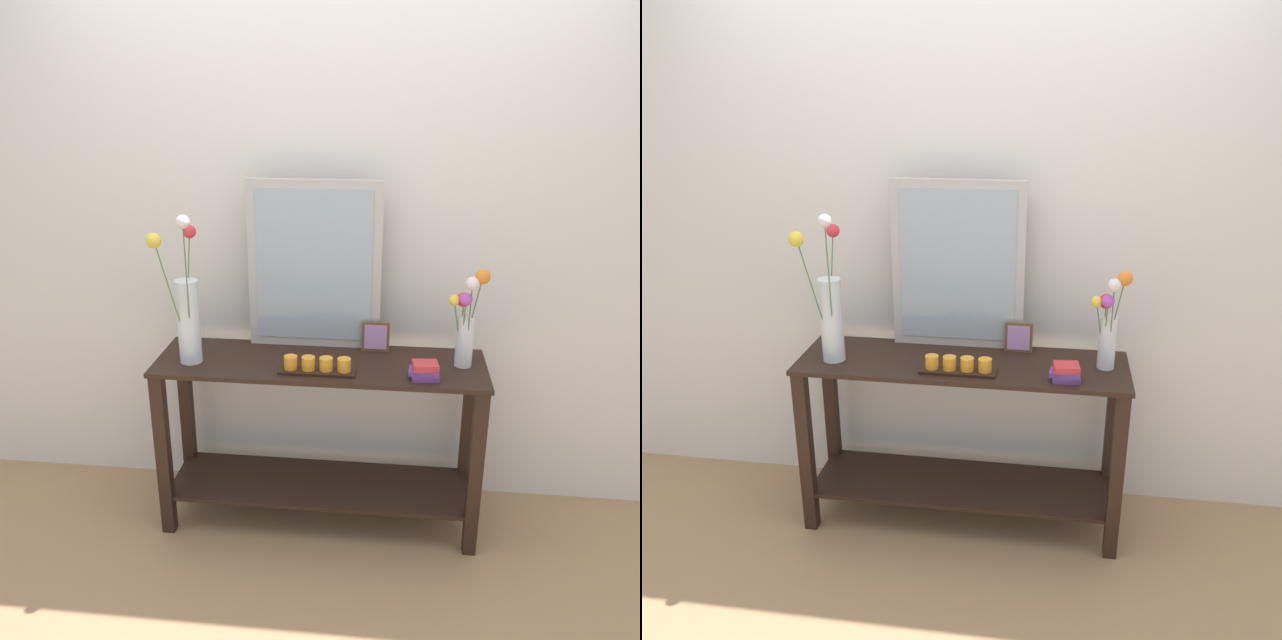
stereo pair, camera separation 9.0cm
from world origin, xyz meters
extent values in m
cube|color=#A87F56|center=(0.00, 0.00, -0.01)|extent=(7.00, 6.00, 0.02)
cube|color=silver|center=(0.00, 0.33, 1.35)|extent=(6.40, 0.08, 2.70)
cube|color=black|center=(0.00, 0.00, 0.79)|extent=(1.42, 0.42, 0.02)
cube|color=black|center=(0.00, 0.00, 0.18)|extent=(1.36, 0.38, 0.02)
cube|color=black|center=(-0.67, -0.17, 0.39)|extent=(0.06, 0.06, 0.78)
cube|color=black|center=(0.67, -0.17, 0.39)|extent=(0.06, 0.06, 0.78)
cube|color=black|center=(-0.67, 0.17, 0.39)|extent=(0.06, 0.06, 0.78)
cube|color=black|center=(0.67, 0.17, 0.39)|extent=(0.06, 0.06, 0.78)
cube|color=#B7B2AD|center=(-0.05, 0.18, 1.17)|extent=(0.59, 0.03, 0.75)
cube|color=#9EADB7|center=(-0.05, 0.17, 1.17)|extent=(0.51, 0.00, 0.67)
cylinder|color=silver|center=(-0.55, -0.06, 0.98)|extent=(0.10, 0.10, 0.36)
cylinder|color=#4C753D|center=(-0.59, -0.12, 1.08)|extent=(0.09, 0.11, 0.54)
sphere|color=yellow|center=(-0.63, -0.17, 1.35)|extent=(0.06, 0.06, 0.06)
cylinder|color=#4C753D|center=(-0.53, -0.12, 1.12)|extent=(0.04, 0.11, 0.61)
sphere|color=silver|center=(-0.51, -0.18, 1.43)|extent=(0.05, 0.05, 0.05)
cylinder|color=#4C753D|center=(-0.56, -0.03, 1.08)|extent=(0.03, 0.08, 0.53)
sphere|color=red|center=(-0.54, 0.01, 1.35)|extent=(0.06, 0.06, 0.06)
cylinder|color=silver|center=(0.61, 0.03, 0.91)|extent=(0.07, 0.07, 0.23)
cylinder|color=#4C753D|center=(0.58, 0.01, 0.96)|extent=(0.06, 0.05, 0.28)
sphere|color=yellow|center=(0.55, -0.01, 1.10)|extent=(0.05, 0.05, 0.05)
cylinder|color=#4C753D|center=(0.61, -0.01, 1.00)|extent=(0.01, 0.05, 0.36)
sphere|color=silver|center=(0.61, -0.04, 1.18)|extent=(0.05, 0.05, 0.05)
cylinder|color=#4C753D|center=(0.59, 0.03, 0.95)|extent=(0.01, 0.01, 0.27)
sphere|color=red|center=(0.59, 0.03, 1.09)|extent=(0.06, 0.06, 0.06)
cylinder|color=#4C753D|center=(0.59, 0.00, 0.96)|extent=(0.01, 0.07, 0.29)
sphere|color=#B24CB7|center=(0.59, -0.03, 1.11)|extent=(0.05, 0.05, 0.05)
cylinder|color=#4C753D|center=(0.62, 0.00, 1.01)|extent=(0.06, 0.05, 0.39)
sphere|color=orange|center=(0.65, -0.02, 1.20)|extent=(0.06, 0.06, 0.06)
cube|color=black|center=(0.00, -0.11, 0.80)|extent=(0.32, 0.09, 0.01)
cylinder|color=orange|center=(-0.11, -0.11, 0.84)|extent=(0.06, 0.06, 0.05)
cylinder|color=orange|center=(-0.04, -0.11, 0.84)|extent=(0.06, 0.06, 0.05)
cylinder|color=orange|center=(0.04, -0.11, 0.84)|extent=(0.06, 0.06, 0.05)
cylinder|color=orange|center=(0.11, -0.11, 0.84)|extent=(0.06, 0.06, 0.05)
cube|color=brown|center=(0.23, 0.14, 0.87)|extent=(0.12, 0.01, 0.14)
cube|color=#BB86C4|center=(0.23, 0.14, 0.87)|extent=(0.10, 0.00, 0.11)
cube|color=#663884|center=(0.44, -0.13, 0.81)|extent=(0.12, 0.09, 0.02)
cube|color=#663884|center=(0.44, -0.12, 0.83)|extent=(0.13, 0.09, 0.02)
cube|color=#C63338|center=(0.44, -0.12, 0.85)|extent=(0.11, 0.09, 0.03)
camera|label=1|loc=(0.29, -2.56, 1.93)|focal=36.70mm
camera|label=2|loc=(0.38, -2.55, 1.93)|focal=36.70mm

